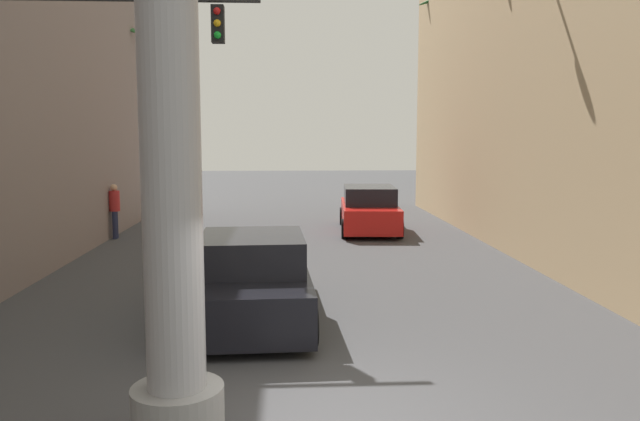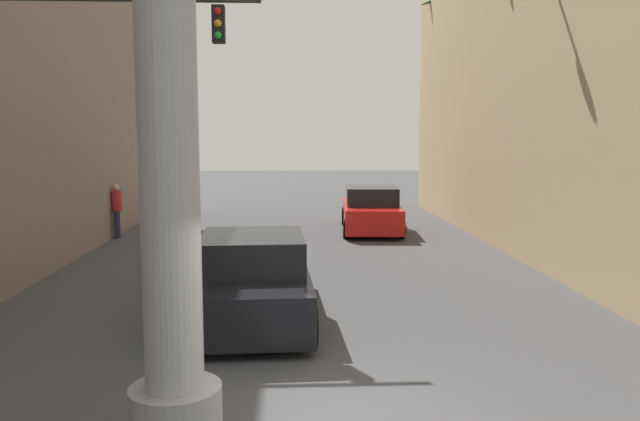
# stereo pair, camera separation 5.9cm
# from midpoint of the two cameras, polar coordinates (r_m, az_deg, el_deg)

# --- Properties ---
(ground_plane) EXTENTS (86.04, 86.04, 0.00)m
(ground_plane) POSITION_cam_midpoint_polar(r_m,az_deg,el_deg) (17.01, -0.92, -4.32)
(ground_plane) COLOR #424244
(street_lamp) EXTENTS (2.70, 0.28, 7.96)m
(street_lamp) POSITION_cam_midpoint_polar(r_m,az_deg,el_deg) (16.72, 20.97, 11.51)
(street_lamp) COLOR #59595E
(street_lamp) RESTS_ON ground
(traffic_light_mast) EXTENTS (5.50, 0.32, 5.95)m
(traffic_light_mast) POSITION_cam_midpoint_polar(r_m,az_deg,el_deg) (13.03, -22.13, 10.46)
(traffic_light_mast) COLOR #333333
(traffic_light_mast) RESTS_ON ground
(car_lead) EXTENTS (2.23, 5.08, 1.56)m
(car_lead) POSITION_cam_midpoint_polar(r_m,az_deg,el_deg) (11.47, -5.98, -6.22)
(car_lead) COLOR black
(car_lead) RESTS_ON ground
(car_far) EXTENTS (2.24, 4.66, 1.56)m
(car_far) POSITION_cam_midpoint_polar(r_m,az_deg,el_deg) (21.69, 4.76, 0.05)
(car_far) COLOR black
(car_far) RESTS_ON ground
(palm_tree_mid_right) EXTENTS (3.41, 3.36, 9.20)m
(palm_tree_mid_right) POSITION_cam_midpoint_polar(r_m,az_deg,el_deg) (19.46, 18.65, 13.22)
(palm_tree_mid_right) COLOR brown
(palm_tree_mid_right) RESTS_ON ground
(palm_tree_far_left) EXTENTS (2.65, 2.63, 7.61)m
(palm_tree_far_left) POSITION_cam_midpoint_polar(r_m,az_deg,el_deg) (25.48, -17.30, 9.92)
(palm_tree_far_left) COLOR brown
(palm_tree_far_left) RESTS_ON ground
(palm_tree_far_right) EXTENTS (2.91, 2.70, 9.49)m
(palm_tree_far_right) POSITION_cam_midpoint_polar(r_m,az_deg,el_deg) (28.34, 11.90, 11.59)
(palm_tree_far_right) COLOR brown
(palm_tree_far_right) RESTS_ON ground
(pedestrian_far_left) EXTENTS (0.36, 0.36, 1.76)m
(pedestrian_far_left) POSITION_cam_midpoint_polar(r_m,az_deg,el_deg) (21.05, -18.02, 0.34)
(pedestrian_far_left) COLOR #1E233F
(pedestrian_far_left) RESTS_ON ground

